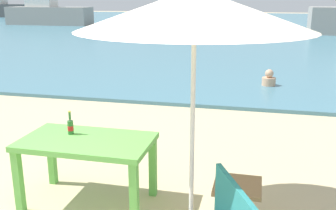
{
  "coord_description": "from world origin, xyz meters",
  "views": [
    {
      "loc": [
        0.94,
        -2.63,
        2.22
      ],
      "look_at": [
        -0.4,
        3.0,
        0.6
      ],
      "focal_mm": 41.15,
      "sensor_mm": 36.0,
      "label": 1
    }
  ],
  "objects_px": {
    "boat_sailboat": "(48,13)",
    "picnic_table_green": "(87,149)",
    "swimmer_person": "(269,79)",
    "boat_ferry": "(0,9)",
    "boat_fishing_trawler": "(177,17)",
    "patio_umbrella": "(195,10)",
    "side_table_wood": "(237,202)",
    "beer_bottle_amber": "(70,126)"
  },
  "relations": [
    {
      "from": "picnic_table_green",
      "to": "boat_ferry",
      "type": "xyz_separation_m",
      "value": [
        -27.3,
        35.87,
        0.33
      ]
    },
    {
      "from": "side_table_wood",
      "to": "beer_bottle_amber",
      "type": "bearing_deg",
      "value": 169.65
    },
    {
      "from": "side_table_wood",
      "to": "picnic_table_green",
      "type": "bearing_deg",
      "value": 171.87
    },
    {
      "from": "boat_sailboat",
      "to": "picnic_table_green",
      "type": "bearing_deg",
      "value": -59.11
    },
    {
      "from": "side_table_wood",
      "to": "boat_fishing_trawler",
      "type": "relative_size",
      "value": 0.11
    },
    {
      "from": "beer_bottle_amber",
      "to": "patio_umbrella",
      "type": "height_order",
      "value": "patio_umbrella"
    },
    {
      "from": "side_table_wood",
      "to": "boat_fishing_trawler",
      "type": "xyz_separation_m",
      "value": [
        -6.62,
        28.03,
        0.35
      ]
    },
    {
      "from": "beer_bottle_amber",
      "to": "swimmer_person",
      "type": "distance_m",
      "value": 6.58
    },
    {
      "from": "picnic_table_green",
      "to": "boat_fishing_trawler",
      "type": "distance_m",
      "value": 28.24
    },
    {
      "from": "picnic_table_green",
      "to": "swimmer_person",
      "type": "height_order",
      "value": "picnic_table_green"
    },
    {
      "from": "boat_sailboat",
      "to": "side_table_wood",
      "type": "bearing_deg",
      "value": -56.71
    },
    {
      "from": "beer_bottle_amber",
      "to": "side_table_wood",
      "type": "height_order",
      "value": "beer_bottle_amber"
    },
    {
      "from": "swimmer_person",
      "to": "boat_ferry",
      "type": "relative_size",
      "value": 0.06
    },
    {
      "from": "beer_bottle_amber",
      "to": "picnic_table_green",
      "type": "bearing_deg",
      "value": -24.67
    },
    {
      "from": "picnic_table_green",
      "to": "boat_sailboat",
      "type": "bearing_deg",
      "value": 120.89
    },
    {
      "from": "patio_umbrella",
      "to": "boat_sailboat",
      "type": "height_order",
      "value": "boat_sailboat"
    },
    {
      "from": "beer_bottle_amber",
      "to": "patio_umbrella",
      "type": "relative_size",
      "value": 0.12
    },
    {
      "from": "swimmer_person",
      "to": "boat_ferry",
      "type": "distance_m",
      "value": 41.67
    },
    {
      "from": "swimmer_person",
      "to": "boat_ferry",
      "type": "height_order",
      "value": "boat_ferry"
    },
    {
      "from": "beer_bottle_amber",
      "to": "boat_ferry",
      "type": "relative_size",
      "value": 0.04
    },
    {
      "from": "picnic_table_green",
      "to": "beer_bottle_amber",
      "type": "height_order",
      "value": "beer_bottle_amber"
    },
    {
      "from": "beer_bottle_amber",
      "to": "boat_fishing_trawler",
      "type": "distance_m",
      "value": 28.09
    },
    {
      "from": "boat_fishing_trawler",
      "to": "beer_bottle_amber",
      "type": "bearing_deg",
      "value": -80.24
    },
    {
      "from": "beer_bottle_amber",
      "to": "patio_umbrella",
      "type": "xyz_separation_m",
      "value": [
        1.41,
        -0.27,
        1.26
      ]
    },
    {
      "from": "boat_ferry",
      "to": "picnic_table_green",
      "type": "bearing_deg",
      "value": -52.72
    },
    {
      "from": "picnic_table_green",
      "to": "patio_umbrella",
      "type": "height_order",
      "value": "patio_umbrella"
    },
    {
      "from": "picnic_table_green",
      "to": "beer_bottle_amber",
      "type": "relative_size",
      "value": 5.28
    },
    {
      "from": "boat_sailboat",
      "to": "swimmer_person",
      "type": "bearing_deg",
      "value": -47.94
    },
    {
      "from": "boat_sailboat",
      "to": "boat_fishing_trawler",
      "type": "bearing_deg",
      "value": 14.46
    },
    {
      "from": "swimmer_person",
      "to": "picnic_table_green",
      "type": "bearing_deg",
      "value": -107.84
    },
    {
      "from": "beer_bottle_amber",
      "to": "boat_sailboat",
      "type": "bearing_deg",
      "value": 120.6
    },
    {
      "from": "boat_fishing_trawler",
      "to": "patio_umbrella",
      "type": "bearing_deg",
      "value": -77.55
    },
    {
      "from": "beer_bottle_amber",
      "to": "boat_sailboat",
      "type": "height_order",
      "value": "boat_sailboat"
    },
    {
      "from": "patio_umbrella",
      "to": "boat_fishing_trawler",
      "type": "distance_m",
      "value": 28.67
    },
    {
      "from": "side_table_wood",
      "to": "swimmer_person",
      "type": "distance_m",
      "value": 6.51
    },
    {
      "from": "beer_bottle_amber",
      "to": "side_table_wood",
      "type": "distance_m",
      "value": 1.95
    },
    {
      "from": "boat_fishing_trawler",
      "to": "boat_sailboat",
      "type": "distance_m",
      "value": 10.41
    },
    {
      "from": "swimmer_person",
      "to": "beer_bottle_amber",
      "type": "bearing_deg",
      "value": -110.07
    },
    {
      "from": "patio_umbrella",
      "to": "side_table_wood",
      "type": "relative_size",
      "value": 4.26
    },
    {
      "from": "patio_umbrella",
      "to": "boat_fishing_trawler",
      "type": "bearing_deg",
      "value": 102.45
    },
    {
      "from": "swimmer_person",
      "to": "boat_sailboat",
      "type": "xyz_separation_m",
      "value": [
        -17.09,
        18.93,
        0.74
      ]
    },
    {
      "from": "side_table_wood",
      "to": "boat_sailboat",
      "type": "xyz_separation_m",
      "value": [
        -16.7,
        25.43,
        0.63
      ]
    }
  ]
}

